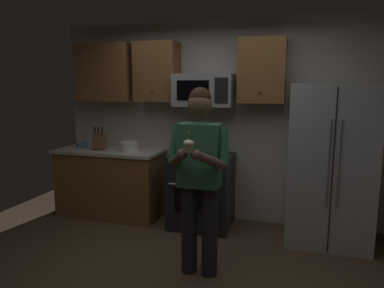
{
  "coord_description": "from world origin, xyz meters",
  "views": [
    {
      "loc": [
        0.98,
        -2.82,
        1.77
      ],
      "look_at": [
        0.07,
        0.21,
        1.25
      ],
      "focal_mm": 33.02,
      "sensor_mm": 36.0,
      "label": 1
    }
  ],
  "objects_px": {
    "microwave": "(204,90)",
    "knife_block": "(100,141)",
    "bowl_large_white": "(129,146)",
    "person": "(199,172)",
    "bowl_small_colored": "(81,145)",
    "refrigerator": "(330,165)",
    "oven_range": "(201,190)",
    "cupcake": "(189,146)"
  },
  "relations": [
    {
      "from": "microwave",
      "to": "knife_block",
      "type": "distance_m",
      "value": 1.58
    },
    {
      "from": "bowl_large_white",
      "to": "person",
      "type": "xyz_separation_m",
      "value": [
        1.29,
        -1.17,
        0.01
      ]
    },
    {
      "from": "bowl_small_colored",
      "to": "person",
      "type": "bearing_deg",
      "value": -30.41
    },
    {
      "from": "refrigerator",
      "to": "bowl_large_white",
      "type": "distance_m",
      "value": 2.5
    },
    {
      "from": "oven_range",
      "to": "bowl_large_white",
      "type": "xyz_separation_m",
      "value": [
        -1.0,
        0.01,
        0.52
      ]
    },
    {
      "from": "refrigerator",
      "to": "cupcake",
      "type": "bearing_deg",
      "value": -129.7
    },
    {
      "from": "person",
      "to": "microwave",
      "type": "bearing_deg",
      "value": 102.98
    },
    {
      "from": "bowl_large_white",
      "to": "person",
      "type": "bearing_deg",
      "value": -42.2
    },
    {
      "from": "refrigerator",
      "to": "bowl_large_white",
      "type": "bearing_deg",
      "value": 178.84
    },
    {
      "from": "refrigerator",
      "to": "person",
      "type": "distance_m",
      "value": 1.65
    },
    {
      "from": "oven_range",
      "to": "bowl_small_colored",
      "type": "distance_m",
      "value": 1.82
    },
    {
      "from": "microwave",
      "to": "bowl_large_white",
      "type": "distance_m",
      "value": 1.25
    },
    {
      "from": "oven_range",
      "to": "microwave",
      "type": "relative_size",
      "value": 1.26
    },
    {
      "from": "person",
      "to": "bowl_large_white",
      "type": "bearing_deg",
      "value": 137.8
    },
    {
      "from": "microwave",
      "to": "bowl_large_white",
      "type": "relative_size",
      "value": 2.81
    },
    {
      "from": "microwave",
      "to": "person",
      "type": "height_order",
      "value": "microwave"
    },
    {
      "from": "bowl_small_colored",
      "to": "person",
      "type": "height_order",
      "value": "person"
    },
    {
      "from": "refrigerator",
      "to": "bowl_small_colored",
      "type": "height_order",
      "value": "refrigerator"
    },
    {
      "from": "bowl_small_colored",
      "to": "oven_range",
      "type": "bearing_deg",
      "value": -1.38
    },
    {
      "from": "microwave",
      "to": "refrigerator",
      "type": "distance_m",
      "value": 1.72
    },
    {
      "from": "oven_range",
      "to": "bowl_large_white",
      "type": "bearing_deg",
      "value": 179.34
    },
    {
      "from": "refrigerator",
      "to": "cupcake",
      "type": "height_order",
      "value": "refrigerator"
    },
    {
      "from": "microwave",
      "to": "bowl_small_colored",
      "type": "relative_size",
      "value": 5.0
    },
    {
      "from": "refrigerator",
      "to": "cupcake",
      "type": "distance_m",
      "value": 1.93
    },
    {
      "from": "knife_block",
      "to": "cupcake",
      "type": "bearing_deg",
      "value": -40.43
    },
    {
      "from": "microwave",
      "to": "knife_block",
      "type": "xyz_separation_m",
      "value": [
        -1.42,
        -0.15,
        -0.69
      ]
    },
    {
      "from": "bowl_small_colored",
      "to": "person",
      "type": "relative_size",
      "value": 0.08
    },
    {
      "from": "refrigerator",
      "to": "oven_range",
      "type": "bearing_deg",
      "value": 178.5
    },
    {
      "from": "oven_range",
      "to": "refrigerator",
      "type": "height_order",
      "value": "refrigerator"
    },
    {
      "from": "microwave",
      "to": "person",
      "type": "bearing_deg",
      "value": -77.02
    },
    {
      "from": "oven_range",
      "to": "person",
      "type": "height_order",
      "value": "person"
    },
    {
      "from": "bowl_large_white",
      "to": "oven_range",
      "type": "bearing_deg",
      "value": -0.66
    },
    {
      "from": "microwave",
      "to": "refrigerator",
      "type": "bearing_deg",
      "value": -6.03
    },
    {
      "from": "cupcake",
      "to": "bowl_small_colored",
      "type": "bearing_deg",
      "value": 143.23
    },
    {
      "from": "microwave",
      "to": "bowl_large_white",
      "type": "xyz_separation_m",
      "value": [
        -1.0,
        -0.11,
        -0.74
      ]
    },
    {
      "from": "bowl_large_white",
      "to": "person",
      "type": "distance_m",
      "value": 1.75
    },
    {
      "from": "refrigerator",
      "to": "bowl_small_colored",
      "type": "xyz_separation_m",
      "value": [
        -3.26,
        0.08,
        0.06
      ]
    },
    {
      "from": "cupcake",
      "to": "refrigerator",
      "type": "bearing_deg",
      "value": 50.3
    },
    {
      "from": "knife_block",
      "to": "oven_range",
      "type": "bearing_deg",
      "value": 1.18
    },
    {
      "from": "knife_block",
      "to": "bowl_small_colored",
      "type": "relative_size",
      "value": 2.16
    },
    {
      "from": "knife_block",
      "to": "bowl_large_white",
      "type": "bearing_deg",
      "value": 5.54
    },
    {
      "from": "knife_block",
      "to": "bowl_large_white",
      "type": "distance_m",
      "value": 0.43
    }
  ]
}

